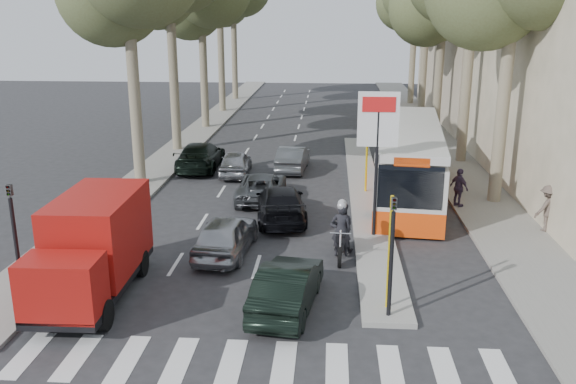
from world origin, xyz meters
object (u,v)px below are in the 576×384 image
(motorcycle, at_px, (341,230))
(city_bus, at_px, (409,159))
(silver_hatchback, at_px, (226,235))
(dark_hatchback, at_px, (287,286))
(red_truck, at_px, (93,246))

(motorcycle, bearing_deg, city_bus, 70.38)
(silver_hatchback, bearing_deg, dark_hatchback, 126.42)
(dark_hatchback, bearing_deg, motorcycle, -102.90)
(motorcycle, bearing_deg, dark_hatchback, -107.78)
(city_bus, xyz_separation_m, motorcycle, (-3.26, -7.86, -0.80))
(silver_hatchback, distance_m, motorcycle, 4.11)
(red_truck, xyz_separation_m, city_bus, (10.72, 11.63, 0.15))
(city_bus, bearing_deg, motorcycle, -106.06)
(silver_hatchback, relative_size, dark_hatchback, 0.99)
(dark_hatchback, relative_size, city_bus, 0.33)
(red_truck, distance_m, motorcycle, 8.39)
(city_bus, height_order, motorcycle, city_bus)
(red_truck, bearing_deg, motorcycle, 25.63)
(red_truck, xyz_separation_m, motorcycle, (7.46, 3.77, -0.65))
(dark_hatchback, height_order, red_truck, red_truck)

